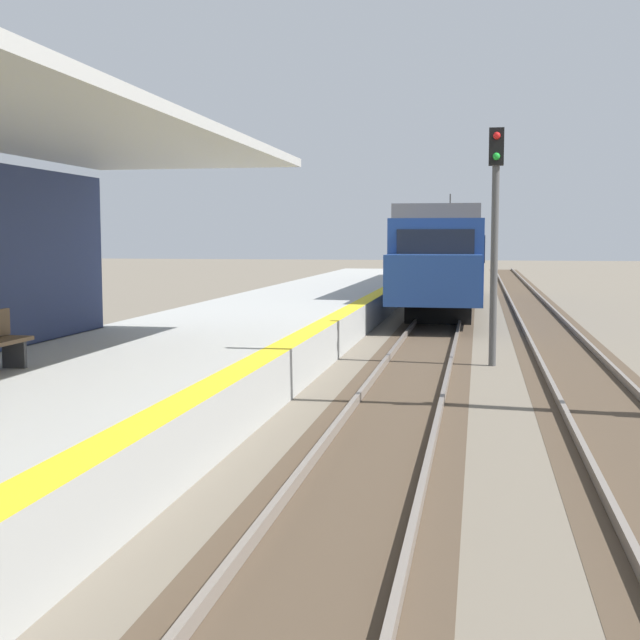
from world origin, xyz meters
TOP-DOWN VIEW (x-y plane):
  - station_platform at (-2.50, 16.00)m, footprint 5.00×80.00m
  - track_pair_nearest_platform at (1.90, 20.00)m, footprint 2.34×120.00m
  - track_pair_middle at (5.30, 20.00)m, footprint 2.34×120.00m
  - approaching_train at (1.90, 38.00)m, footprint 2.93×19.60m
  - rail_signal_post at (3.52, 22.65)m, footprint 0.32×0.34m

SIDE VIEW (x-z plane):
  - track_pair_nearest_platform at x=1.90m, z-range -0.03..0.13m
  - track_pair_middle at x=5.30m, z-range -0.03..0.13m
  - station_platform at x=-2.50m, z-range 0.00..0.90m
  - approaching_train at x=1.90m, z-range -0.20..4.56m
  - rail_signal_post at x=3.52m, z-range 0.59..5.79m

